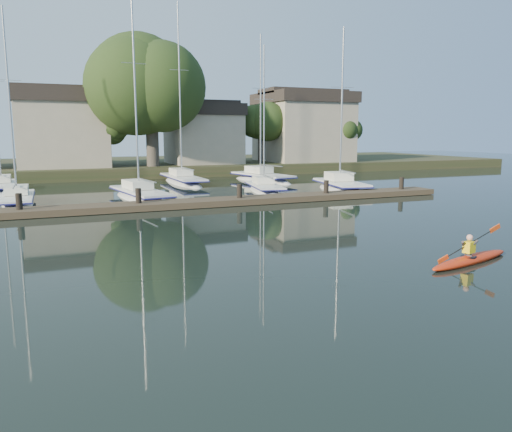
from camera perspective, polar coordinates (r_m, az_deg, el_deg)
name	(u,v)px	position (r m, az deg, el deg)	size (l,w,h in m)	color
ground	(307,265)	(16.32, 5.84, -5.60)	(160.00, 160.00, 0.00)	black
kayak	(470,258)	(17.94, 23.28, -4.41)	(4.23, 1.57, 1.35)	red
dock	(191,203)	(29.11, -7.42, 1.46)	(34.00, 2.00, 1.80)	#493729
sailboat_1	(18,207)	(33.13, -25.59, 0.92)	(1.93, 7.67, 12.53)	white
sailboat_2	(141,202)	(33.13, -13.06, 1.59)	(3.35, 9.04, 14.63)	white
sailboat_3	(264,194)	(36.30, 0.97, 2.53)	(3.16, 7.32, 11.44)	white
sailboat_4	(340,193)	(37.64, 9.62, 2.59)	(3.69, 7.99, 13.09)	white
sailboat_5	(2,193)	(41.70, -27.01, 2.40)	(2.15, 8.26, 13.59)	white
sailboat_6	(183,185)	(42.84, -8.36, 3.48)	(2.18, 10.07, 15.99)	white
sailboat_7	(262,183)	(44.22, 0.69, 3.74)	(3.94, 8.90, 13.90)	white
shore	(139,142)	(54.89, -13.23, 8.21)	(90.00, 25.25, 12.75)	#212F17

